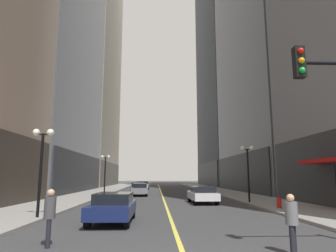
# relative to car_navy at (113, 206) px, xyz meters

# --- Properties ---
(ground_plane) EXTENTS (200.00, 200.00, 0.00)m
(ground_plane) POSITION_rel_car_navy_xyz_m (2.70, 26.47, -0.72)
(ground_plane) COLOR #38383A
(sidewalk_left) EXTENTS (4.50, 78.00, 0.15)m
(sidewalk_left) POSITION_rel_car_navy_xyz_m (-5.55, 26.47, -0.64)
(sidewalk_left) COLOR gray
(sidewalk_left) RESTS_ON ground
(sidewalk_right) EXTENTS (4.50, 78.00, 0.15)m
(sidewalk_right) POSITION_rel_car_navy_xyz_m (10.95, 26.47, -0.64)
(sidewalk_right) COLOR gray
(sidewalk_right) RESTS_ON ground
(lane_centre_stripe) EXTENTS (0.16, 70.00, 0.01)m
(lane_centre_stripe) POSITION_rel_car_navy_xyz_m (2.70, 26.47, -0.71)
(lane_centre_stripe) COLOR #E5D64C
(lane_centre_stripe) RESTS_ON ground
(building_left_mid) EXTENTS (10.38, 24.00, 52.31)m
(building_left_mid) POSITION_rel_car_navy_xyz_m (-12.90, 25.97, 25.33)
(building_left_mid) COLOR slate
(building_left_mid) RESTS_ON ground
(building_left_far) EXTENTS (11.71, 26.00, 85.62)m
(building_left_far) POSITION_rel_car_navy_xyz_m (-13.57, 51.47, 42.00)
(building_left_far) COLOR #B7AD99
(building_left_far) RESTS_ON ground
(building_right_far) EXTENTS (12.12, 26.00, 53.84)m
(building_right_far) POSITION_rel_car_navy_xyz_m (19.16, 51.47, 26.11)
(building_right_far) COLOR #4C515B
(building_right_far) RESTS_ON ground
(storefront_awning_right) EXTENTS (1.60, 4.06, 3.12)m
(storefront_awning_right) POSITION_rel_car_navy_xyz_m (12.39, 3.61, 2.26)
(storefront_awning_right) COLOR #B21414
(storefront_awning_right) RESTS_ON ground
(car_navy) EXTENTS (1.85, 4.21, 1.32)m
(car_navy) POSITION_rel_car_navy_xyz_m (0.00, 0.00, 0.00)
(car_navy) COLOR #141E4C
(car_navy) RESTS_ON ground
(car_white) EXTENTS (1.96, 4.40, 1.32)m
(car_white) POSITION_rel_car_navy_xyz_m (5.62, 9.47, 0.00)
(car_white) COLOR silver
(car_white) RESTS_ON ground
(car_grey) EXTENTS (1.91, 4.24, 1.32)m
(car_grey) POSITION_rel_car_navy_xyz_m (0.21, 18.92, -0.00)
(car_grey) COLOR slate
(car_grey) RESTS_ON ground
(car_green) EXTENTS (2.02, 4.19, 1.32)m
(car_green) POSITION_rel_car_navy_xyz_m (-0.36, 25.68, -0.00)
(car_green) COLOR #196038
(car_green) RESTS_ON ground
(car_silver) EXTENTS (1.97, 4.20, 1.32)m
(car_silver) POSITION_rel_car_navy_xyz_m (-0.09, 34.74, -0.00)
(car_silver) COLOR #B7B7BC
(car_silver) RESTS_ON ground
(pedestrian_with_orange_bag) EXTENTS (0.43, 0.43, 1.70)m
(pedestrian_with_orange_bag) POSITION_rel_car_navy_xyz_m (-1.25, -4.71, 0.27)
(pedestrian_with_orange_bag) COLOR black
(pedestrian_with_orange_bag) RESTS_ON ground
(pedestrian_in_grey_suit) EXTENTS (0.48, 0.48, 1.60)m
(pedestrian_in_grey_suit) POSITION_rel_car_navy_xyz_m (5.65, -5.84, 0.21)
(pedestrian_in_grey_suit) COLOR black
(pedestrian_in_grey_suit) RESTS_ON ground
(street_lamp_left_near) EXTENTS (1.06, 0.36, 4.43)m
(street_lamp_left_near) POSITION_rel_car_navy_xyz_m (-3.70, 0.82, 2.54)
(street_lamp_left_near) COLOR black
(street_lamp_left_near) RESTS_ON ground
(street_lamp_left_far) EXTENTS (1.06, 0.36, 4.43)m
(street_lamp_left_far) POSITION_rel_car_navy_xyz_m (-3.70, 19.51, 2.54)
(street_lamp_left_far) COLOR black
(street_lamp_left_far) RESTS_ON ground
(street_lamp_right_mid) EXTENTS (1.06, 0.36, 4.43)m
(street_lamp_right_mid) POSITION_rel_car_navy_xyz_m (9.10, 8.73, 2.54)
(street_lamp_right_mid) COLOR black
(street_lamp_right_mid) RESTS_ON ground
(fire_hydrant_right) EXTENTS (0.28, 0.28, 0.80)m
(fire_hydrant_right) POSITION_rel_car_navy_xyz_m (9.60, 4.44, -0.32)
(fire_hydrant_right) COLOR red
(fire_hydrant_right) RESTS_ON ground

